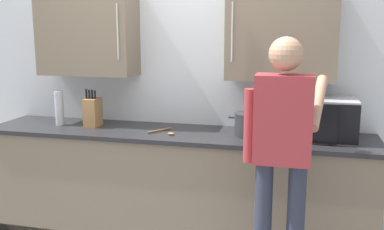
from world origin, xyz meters
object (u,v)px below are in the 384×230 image
at_px(wooden_spoon, 165,132).
at_px(thermos_flask, 59,108).
at_px(microwave_oven, 317,118).
at_px(knife_block, 93,112).
at_px(stock_pot, 250,124).
at_px(person_figure, 282,148).

distance_m(wooden_spoon, thermos_flask, 0.96).
distance_m(microwave_oven, wooden_spoon, 1.15).
xyz_separation_m(microwave_oven, knife_block, (-1.79, -0.01, -0.03)).
xyz_separation_m(stock_pot, person_figure, (0.27, -0.64, 0.00)).
bearing_deg(thermos_flask, wooden_spoon, -4.15).
bearing_deg(thermos_flask, stock_pot, 0.04).
distance_m(knife_block, person_figure, 1.71).
relative_size(thermos_flask, person_figure, 0.17).
relative_size(stock_pot, person_figure, 0.20).
bearing_deg(wooden_spoon, thermos_flask, 175.85).
distance_m(microwave_oven, thermos_flask, 2.09).
bearing_deg(wooden_spoon, person_figure, -31.66).
bearing_deg(stock_pot, thermos_flask, -179.96).
bearing_deg(knife_block, microwave_oven, 0.43).
height_order(wooden_spoon, thermos_flask, thermos_flask).
height_order(thermos_flask, person_figure, person_figure).
bearing_deg(person_figure, knife_block, 157.37).
height_order(wooden_spoon, person_figure, person_figure).
bearing_deg(wooden_spoon, knife_block, 172.11).
height_order(thermos_flask, stock_pot, thermos_flask).
bearing_deg(thermos_flask, person_figure, -18.75).
distance_m(knife_block, stock_pot, 1.31).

